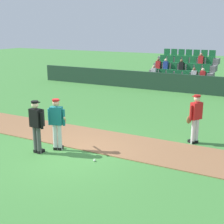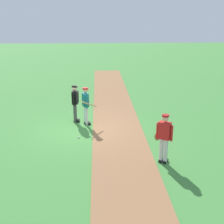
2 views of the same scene
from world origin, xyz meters
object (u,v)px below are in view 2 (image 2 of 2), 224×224
umpire_home_plate (75,102)px  runner_red_jersey (164,137)px  batter_teal_jersey (86,105)px  baseball (78,137)px

umpire_home_plate → runner_red_jersey: bearing=37.1°
batter_teal_jersey → umpire_home_plate: (-0.43, -0.51, 0.03)m
runner_red_jersey → baseball: runner_red_jersey is taller
runner_red_jersey → baseball: 3.94m
batter_teal_jersey → runner_red_jersey: (3.91, 2.77, -0.01)m
batter_teal_jersey → runner_red_jersey: size_ratio=1.00×
batter_teal_jersey → umpire_home_plate: bearing=-130.2°
umpire_home_plate → baseball: umpire_home_plate is taller
runner_red_jersey → batter_teal_jersey: bearing=-144.7°
baseball → runner_red_jersey: bearing=52.6°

